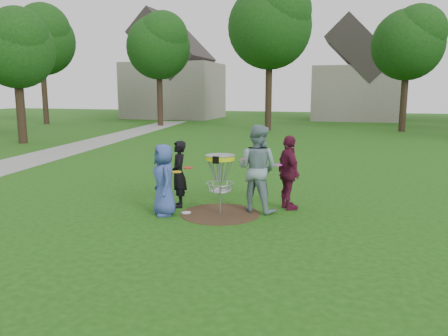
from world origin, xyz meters
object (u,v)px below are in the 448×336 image
(disc_golf_basket, at_px, (220,169))
(player_black, at_px, (179,174))
(player_blue, at_px, (164,180))
(player_maroon, at_px, (289,173))
(player_grey, at_px, (257,168))

(disc_golf_basket, bearing_deg, player_black, 163.72)
(disc_golf_basket, bearing_deg, player_blue, -160.63)
(player_black, xyz_separation_m, player_maroon, (2.53, 0.53, 0.07))
(player_blue, distance_m, player_black, 0.74)
(player_blue, relative_size, player_black, 1.00)
(player_grey, bearing_deg, player_blue, 38.43)
(player_black, height_order, player_maroon, player_maroon)
(player_grey, distance_m, disc_golf_basket, 0.87)
(player_blue, distance_m, disc_golf_basket, 1.26)
(player_blue, bearing_deg, player_black, 138.75)
(player_blue, height_order, player_black, player_blue)
(player_black, distance_m, disc_golf_basket, 1.20)
(player_blue, distance_m, player_grey, 2.11)
(player_blue, height_order, player_maroon, player_maroon)
(player_blue, height_order, player_grey, player_grey)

